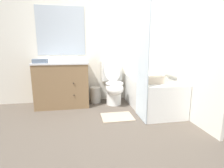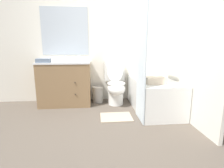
% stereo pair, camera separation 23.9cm
% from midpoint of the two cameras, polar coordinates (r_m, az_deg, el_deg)
% --- Properties ---
extents(ground_plane, '(14.00, 14.00, 0.00)m').
position_cam_midpoint_polar(ground_plane, '(2.47, -2.81, -15.11)').
color(ground_plane, brown).
extents(wall_back, '(8.00, 0.06, 2.50)m').
position_cam_midpoint_polar(wall_back, '(3.74, -6.32, 13.84)').
color(wall_back, white).
rests_on(wall_back, ground_plane).
extents(wall_right, '(0.05, 2.52, 2.50)m').
position_cam_midpoint_polar(wall_right, '(3.32, 17.90, 13.57)').
color(wall_right, white).
rests_on(wall_right, ground_plane).
extents(vanity_cabinet, '(0.99, 0.59, 0.85)m').
position_cam_midpoint_polar(vanity_cabinet, '(3.52, -17.75, 0.07)').
color(vanity_cabinet, olive).
rests_on(vanity_cabinet, ground_plane).
extents(sink_faucet, '(0.14, 0.12, 0.12)m').
position_cam_midpoint_polar(sink_faucet, '(3.64, -17.85, 7.63)').
color(sink_faucet, silver).
rests_on(sink_faucet, vanity_cabinet).
extents(toilet, '(0.41, 0.67, 0.89)m').
position_cam_midpoint_polar(toilet, '(3.49, -1.51, -0.17)').
color(toilet, white).
rests_on(toilet, ground_plane).
extents(bathtub, '(0.69, 1.40, 0.56)m').
position_cam_midpoint_polar(bathtub, '(3.32, 10.58, -2.93)').
color(bathtub, white).
rests_on(bathtub, ground_plane).
extents(shower_curtain, '(0.01, 0.48, 2.03)m').
position_cam_midpoint_polar(shower_curtain, '(2.66, 7.50, 9.66)').
color(shower_curtain, silver).
rests_on(shower_curtain, ground_plane).
extents(wastebasket, '(0.22, 0.22, 0.32)m').
position_cam_midpoint_polar(wastebasket, '(3.63, -7.34, -3.56)').
color(wastebasket, '#B7B2A8').
rests_on(wastebasket, ground_plane).
extents(tissue_box, '(0.15, 0.12, 0.11)m').
position_cam_midpoint_polar(tissue_box, '(3.51, -13.55, 7.90)').
color(tissue_box, silver).
rests_on(tissue_box, vanity_cabinet).
extents(hand_towel_folded, '(0.24, 0.15, 0.07)m').
position_cam_midpoint_polar(hand_towel_folded, '(3.35, -24.36, 6.85)').
color(hand_towel_folded, slate).
rests_on(hand_towel_folded, vanity_cabinet).
extents(bath_towel_folded, '(0.31, 0.22, 0.11)m').
position_cam_midpoint_polar(bath_towel_folded, '(2.86, 11.64, 1.38)').
color(bath_towel_folded, beige).
rests_on(bath_towel_folded, bathtub).
extents(bath_mat, '(0.50, 0.39, 0.02)m').
position_cam_midpoint_polar(bath_mat, '(2.89, -0.70, -10.74)').
color(bath_mat, tan).
rests_on(bath_mat, ground_plane).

